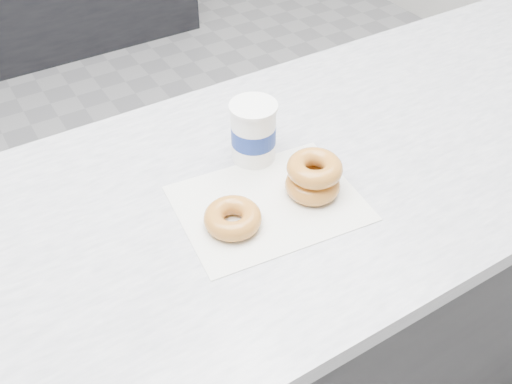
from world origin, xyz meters
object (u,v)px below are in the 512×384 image
counter (193,355)px  donut_stack (314,176)px  coffee_cup (253,131)px  donut_single (233,218)px

counter → donut_stack: bearing=-14.3°
donut_stack → coffee_cup: 0.16m
donut_stack → donut_single: bearing=-179.9°
counter → donut_single: 0.48m
counter → donut_single: donut_single is taller
donut_single → counter: bearing=141.7°
counter → donut_single: (0.09, -0.07, 0.47)m
donut_stack → counter: bearing=165.7°
counter → donut_stack: donut_stack is taller
counter → coffee_cup: coffee_cup is taller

